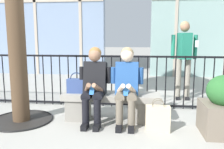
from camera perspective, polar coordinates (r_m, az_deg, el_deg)
ground_plane at (r=3.97m, az=-0.17°, el=-10.98°), size 60.00×60.00×0.00m
stone_bench at (r=3.89m, az=-0.17°, el=-7.22°), size 1.60×0.44×0.45m
seated_person_with_phone at (r=3.71m, az=-4.36°, el=-2.00°), size 0.52×0.66×1.21m
seated_person_companion at (r=3.65m, az=3.59°, el=-2.18°), size 0.52×0.66×1.21m
handbag_on_bench at (r=3.92m, az=-8.66°, el=-2.64°), size 0.30×0.15×0.34m
shopping_bag at (r=3.52m, az=11.11°, el=-10.45°), size 0.35×0.15×0.48m
bystander_at_railing at (r=5.34m, az=17.15°, el=4.78°), size 0.55×0.41×1.71m
plaza_railing at (r=4.57m, az=0.97°, el=-1.59°), size 8.90×0.04×1.02m
planter at (r=3.64m, az=25.68°, el=-7.27°), size 0.59×0.59×0.85m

